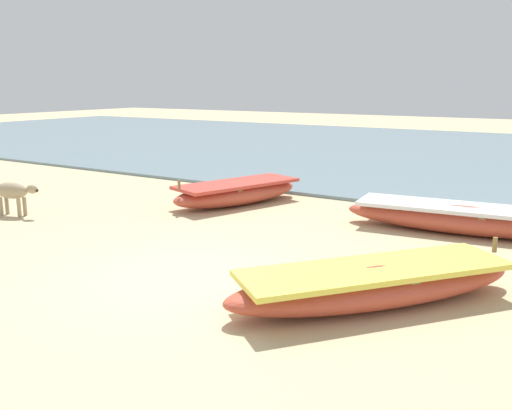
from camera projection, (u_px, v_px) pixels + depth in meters
ground at (185, 279)px, 7.69m from camera, size 80.00×80.00×0.00m
sea_water at (456, 154)px, 20.94m from camera, size 60.00×20.00×0.08m
fishing_boat_1 at (464, 218)px, 9.98m from camera, size 4.35×1.46×0.70m
fishing_boat_3 at (237, 192)px, 12.36m from camera, size 2.03×3.40×0.71m
fishing_boat_4 at (375, 284)px, 6.76m from camera, size 3.18×3.64×0.68m
calf_far_dun at (13, 192)px, 11.24m from camera, size 1.05×0.49×0.69m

